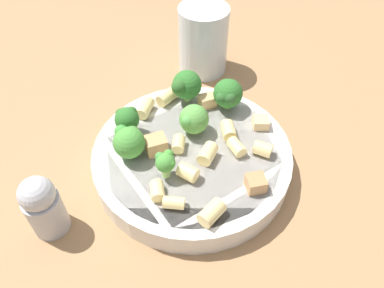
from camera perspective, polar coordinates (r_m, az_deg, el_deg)
ground_plane at (r=0.47m, az=0.00°, el=-3.43°), size 2.00×2.00×0.00m
pasta_bowl at (r=0.46m, az=0.00°, el=-1.95°), size 0.24×0.24×0.03m
broccoli_floret_0 at (r=0.46m, az=-9.88°, el=3.82°), size 0.03×0.03×0.04m
broccoli_floret_1 at (r=0.41m, az=-4.05°, el=-2.78°), size 0.02×0.02×0.03m
broccoli_floret_2 at (r=0.45m, az=0.14°, el=3.77°), size 0.04×0.04×0.04m
broccoli_floret_3 at (r=0.43m, az=-9.57°, el=0.45°), size 0.04×0.04×0.04m
broccoli_floret_4 at (r=0.49m, az=5.47°, el=7.58°), size 0.04×0.04×0.04m
broccoli_floret_5 at (r=0.49m, az=-0.87°, el=9.00°), size 0.04×0.04×0.05m
rigatoni_0 at (r=0.39m, az=-2.82°, el=-8.93°), size 0.03×0.02×0.01m
rigatoni_1 at (r=0.46m, az=5.58°, el=2.06°), size 0.02×0.03×0.02m
rigatoni_2 at (r=0.40m, az=-5.32°, el=-7.10°), size 0.02×0.02×0.01m
rigatoni_3 at (r=0.43m, az=2.40°, el=-1.49°), size 0.03×0.03×0.02m
rigatoni_4 at (r=0.42m, az=-0.60°, el=-4.33°), size 0.03×0.03×0.02m
rigatoni_5 at (r=0.51m, az=-3.79°, el=7.21°), size 0.03×0.03×0.02m
rigatoni_6 at (r=0.49m, az=-7.16°, el=5.46°), size 0.03×0.03×0.02m
rigatoni_7 at (r=0.45m, az=10.72°, el=-0.76°), size 0.03×0.03×0.02m
rigatoni_8 at (r=0.44m, az=6.79°, el=-0.47°), size 0.02×0.03×0.01m
rigatoni_9 at (r=0.39m, az=2.98°, el=-10.42°), size 0.03×0.03×0.02m
rigatoni_10 at (r=0.45m, az=-2.09°, el=-0.01°), size 0.02×0.02×0.01m
chicken_chunk_0 at (r=0.50m, az=2.38°, el=6.59°), size 0.02×0.02×0.02m
chicken_chunk_1 at (r=0.48m, az=10.44°, el=3.26°), size 0.02×0.02×0.01m
chicken_chunk_2 at (r=0.44m, az=-5.52°, el=-0.09°), size 0.03×0.02×0.02m
chicken_chunk_3 at (r=0.41m, az=9.68°, el=-5.90°), size 0.02×0.02×0.02m
drinking_glass at (r=0.60m, az=1.69°, el=14.97°), size 0.08×0.08×0.10m
pepper_shaker at (r=0.42m, az=-21.78°, el=-8.75°), size 0.04×0.04×0.08m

